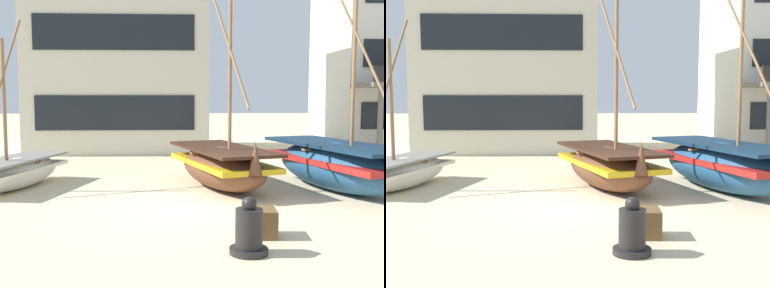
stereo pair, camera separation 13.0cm
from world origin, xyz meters
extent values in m
plane|color=beige|center=(0.00, 0.00, 0.00)|extent=(120.00, 120.00, 0.00)
ellipsoid|color=silver|center=(-4.91, 2.58, 0.43)|extent=(2.26, 3.99, 0.87)
cube|color=silver|center=(-4.91, 2.58, 0.54)|extent=(2.23, 3.85, 0.10)
cube|color=gray|center=(-4.91, 2.58, 0.83)|extent=(2.27, 3.93, 0.06)
cylinder|color=olive|center=(-5.04, 2.12, 2.38)|extent=(0.10, 0.10, 3.54)
cylinder|color=olive|center=(-5.04, 2.12, 3.19)|extent=(0.56, 1.78, 3.18)
cube|color=olive|center=(-4.84, 2.85, 0.74)|extent=(1.23, 0.48, 0.06)
ellipsoid|color=#23517A|center=(4.08, 1.90, 0.66)|extent=(3.14, 5.39, 1.32)
cube|color=red|center=(4.08, 1.90, 0.82)|extent=(3.10, 5.20, 0.16)
cube|color=#132C43|center=(4.08, 1.90, 1.27)|extent=(3.17, 5.30, 0.09)
cylinder|color=olive|center=(4.26, 1.29, 3.92)|extent=(0.10, 0.10, 5.99)
cylinder|color=olive|center=(4.26, 1.29, 4.29)|extent=(0.93, 2.90, 4.34)
cube|color=olive|center=(3.97, 2.27, 1.12)|extent=(1.64, 0.63, 0.06)
ellipsoid|color=brown|center=(0.91, 2.33, 0.59)|extent=(2.89, 4.68, 1.18)
cube|color=gold|center=(0.91, 2.33, 0.73)|extent=(2.85, 4.51, 0.14)
cube|color=#351E13|center=(0.91, 2.33, 1.13)|extent=(2.91, 4.61, 0.08)
cone|color=brown|center=(1.51, 0.32, 1.12)|extent=(0.43, 0.43, 0.82)
cylinder|color=olive|center=(1.07, 1.80, 3.04)|extent=(0.10, 0.10, 4.44)
cylinder|color=olive|center=(1.07, 1.80, 3.84)|extent=(0.75, 2.33, 3.14)
cube|color=olive|center=(0.82, 2.64, 1.00)|extent=(1.61, 0.62, 0.06)
cylinder|color=black|center=(0.72, -3.39, 0.05)|extent=(0.65, 0.65, 0.10)
cylinder|color=black|center=(0.72, -3.39, 0.43)|extent=(0.46, 0.46, 0.66)
sphere|color=black|center=(0.72, -3.39, 0.84)|extent=(0.25, 0.25, 0.25)
cube|color=brown|center=(1.09, -2.40, 0.26)|extent=(0.67, 0.67, 0.52)
cube|color=beige|center=(-2.87, 12.63, 5.14)|extent=(8.17, 5.80, 10.29)
cube|color=black|center=(-2.87, 9.70, 1.89)|extent=(6.86, 0.06, 1.51)
cube|color=black|center=(-2.87, 9.70, 5.31)|extent=(6.86, 0.06, 1.51)
cylinder|color=#666056|center=(8.73, 9.44, 1.50)|extent=(0.24, 0.24, 3.01)
camera|label=1|loc=(-0.62, -11.06, 2.63)|focal=44.63mm
camera|label=2|loc=(-0.49, -11.07, 2.63)|focal=44.63mm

